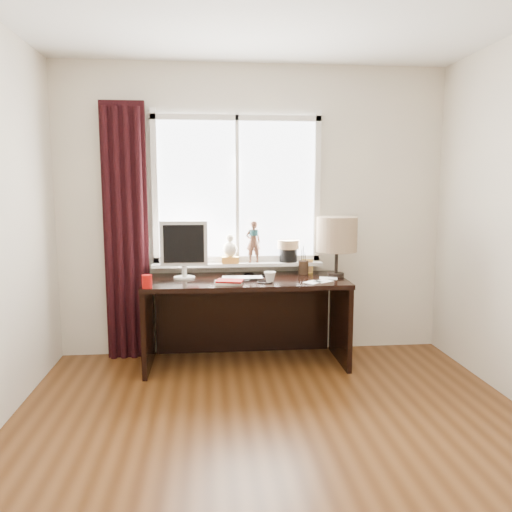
{
  "coord_description": "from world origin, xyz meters",
  "views": [
    {
      "loc": [
        -0.42,
        -2.52,
        1.54
      ],
      "look_at": [
        -0.05,
        1.25,
        1.0
      ],
      "focal_mm": 35.0,
      "sensor_mm": 36.0,
      "label": 1
    }
  ],
  "objects": [
    {
      "name": "floor",
      "position": [
        0.0,
        0.0,
        0.0
      ],
      "size": [
        3.5,
        4.0,
        0.0
      ],
      "primitive_type": "cube",
      "color": "brown",
      "rests_on": "ground"
    },
    {
      "name": "wall_back",
      "position": [
        0.0,
        2.0,
        1.3
      ],
      "size": [
        3.5,
        0.0,
        2.6
      ],
      "primitive_type": "cube",
      "rotation": [
        1.57,
        0.0,
        0.0
      ],
      "color": "beige",
      "rests_on": "ground"
    },
    {
      "name": "laptop",
      "position": [
        -0.13,
        1.59,
        0.76
      ],
      "size": [
        0.35,
        0.23,
        0.03
      ],
      "primitive_type": "imported",
      "rotation": [
        0.0,
        0.0,
        -0.04
      ],
      "color": "silver",
      "rests_on": "desk"
    },
    {
      "name": "mug",
      "position": [
        0.09,
        1.47,
        0.8
      ],
      "size": [
        0.12,
        0.11,
        0.09
      ],
      "primitive_type": "imported",
      "rotation": [
        0.0,
        0.0,
        0.32
      ],
      "color": "white",
      "rests_on": "desk"
    },
    {
      "name": "red_cup",
      "position": [
        -0.89,
        1.33,
        0.8
      ],
      "size": [
        0.08,
        0.08,
        0.1
      ],
      "primitive_type": "cylinder",
      "color": "#A40C09",
      "rests_on": "desk"
    },
    {
      "name": "window",
      "position": [
        -0.14,
        1.95,
        1.31
      ],
      "size": [
        1.52,
        0.2,
        1.4
      ],
      "color": "white",
      "rests_on": "ground"
    },
    {
      "name": "curtain",
      "position": [
        -1.13,
        1.91,
        1.12
      ],
      "size": [
        0.38,
        0.09,
        2.25
      ],
      "color": "black",
      "rests_on": "floor"
    },
    {
      "name": "desk",
      "position": [
        -0.1,
        1.73,
        0.51
      ],
      "size": [
        1.7,
        0.7,
        0.75
      ],
      "color": "black",
      "rests_on": "floor"
    },
    {
      "name": "monitor",
      "position": [
        -0.62,
        1.7,
        1.03
      ],
      "size": [
        0.4,
        0.18,
        0.49
      ],
      "color": "beige",
      "rests_on": "desk"
    },
    {
      "name": "notebook_stack",
      "position": [
        -0.25,
        1.43,
        0.77
      ],
      "size": [
        0.24,
        0.19,
        0.03
      ],
      "color": "beige",
      "rests_on": "desk"
    },
    {
      "name": "brush_holder",
      "position": [
        0.43,
        1.83,
        0.81
      ],
      "size": [
        0.09,
        0.09,
        0.25
      ],
      "color": "black",
      "rests_on": "desk"
    },
    {
      "name": "icon_frame",
      "position": [
        0.47,
        1.85,
        0.81
      ],
      "size": [
        0.1,
        0.03,
        0.13
      ],
      "color": "gold",
      "rests_on": "desk"
    },
    {
      "name": "table_lamp",
      "position": [
        0.69,
        1.67,
        1.11
      ],
      "size": [
        0.35,
        0.35,
        0.52
      ],
      "color": "black",
      "rests_on": "desk"
    },
    {
      "name": "loose_papers",
      "position": [
        0.52,
        1.49,
        0.75
      ],
      "size": [
        0.34,
        0.32,
        0.0
      ],
      "color": "white",
      "rests_on": "desk"
    },
    {
      "name": "desk_cables",
      "position": [
        0.03,
        1.66,
        0.75
      ],
      "size": [
        0.28,
        0.55,
        0.01
      ],
      "color": "black",
      "rests_on": "desk"
    }
  ]
}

